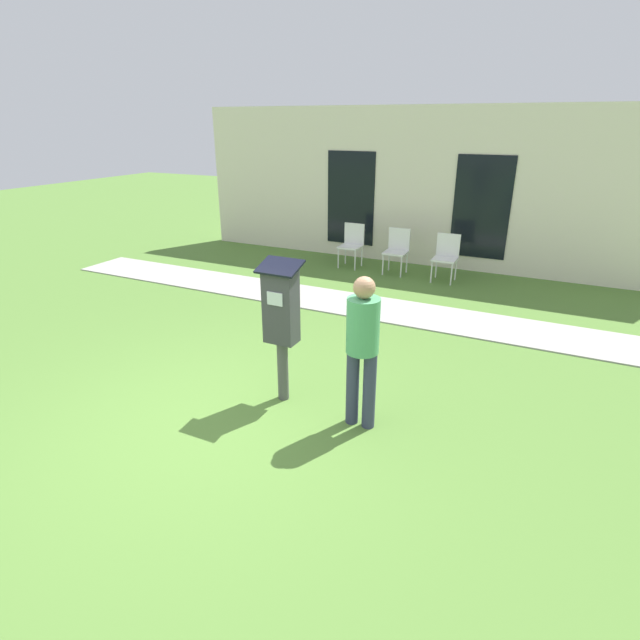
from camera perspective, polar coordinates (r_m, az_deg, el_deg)
ground_plane at (r=5.36m, az=-12.15°, el=-11.54°), size 40.00×40.00×0.00m
sidewalk at (r=8.45m, az=4.26°, el=1.74°), size 12.00×1.10×0.02m
building_facade at (r=10.96m, az=10.82°, el=14.63°), size 10.00×0.26×3.20m
parking_meter at (r=5.25m, az=-4.47°, el=0.71°), size 0.44×0.31×1.59m
person_standing at (r=4.82m, az=4.87°, el=-2.47°), size 0.32×0.32×1.58m
outdoor_chair_left at (r=10.66m, az=3.70°, el=8.92°), size 0.44×0.44×0.90m
outdoor_chair_middle at (r=10.27m, az=8.82°, el=8.22°), size 0.44×0.44×0.90m
outdoor_chair_right at (r=9.95m, az=14.23°, el=7.36°), size 0.44×0.44×0.90m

